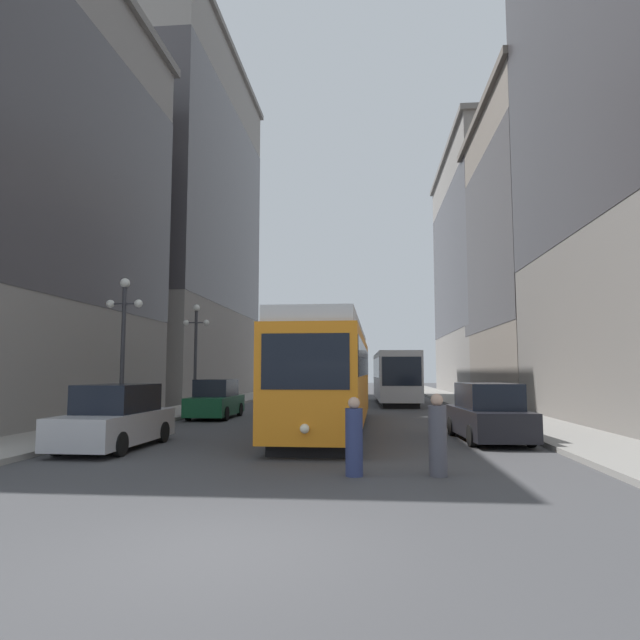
{
  "coord_description": "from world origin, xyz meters",
  "views": [
    {
      "loc": [
        1.76,
        -6.8,
        2.19
      ],
      "look_at": [
        0.09,
        11.73,
        3.96
      ],
      "focal_mm": 30.48,
      "sensor_mm": 36.0,
      "label": 1
    }
  ],
  "objects_px": {
    "parked_car_left_mid": "(216,400)",
    "pedestrian_crossing_far": "(354,439)",
    "lamp_post_left_far": "(196,341)",
    "streetcar": "(331,374)",
    "transit_bus": "(395,375)",
    "parked_car_left_near": "(116,419)",
    "parked_car_right_far": "(488,414)",
    "lamp_post_left_near": "(124,329)",
    "pedestrian_crossing_near": "(438,437)"
  },
  "relations": [
    {
      "from": "parked_car_left_mid",
      "to": "lamp_post_left_far",
      "type": "height_order",
      "value": "lamp_post_left_far"
    },
    {
      "from": "streetcar",
      "to": "lamp_post_left_near",
      "type": "relative_size",
      "value": 2.7
    },
    {
      "from": "pedestrian_crossing_far",
      "to": "lamp_post_left_near",
      "type": "xyz_separation_m",
      "value": [
        -8.83,
        7.84,
        3.03
      ]
    },
    {
      "from": "parked_car_left_near",
      "to": "pedestrian_crossing_near",
      "type": "xyz_separation_m",
      "value": [
        8.69,
        -3.35,
        -0.04
      ]
    },
    {
      "from": "parked_car_right_far",
      "to": "pedestrian_crossing_far",
      "type": "relative_size",
      "value": 2.79
    },
    {
      "from": "lamp_post_left_far",
      "to": "parked_car_left_near",
      "type": "bearing_deg",
      "value": -81.6
    },
    {
      "from": "streetcar",
      "to": "parked_car_right_far",
      "type": "relative_size",
      "value": 3.26
    },
    {
      "from": "pedestrian_crossing_far",
      "to": "lamp_post_left_near",
      "type": "distance_m",
      "value": 12.19
    },
    {
      "from": "transit_bus",
      "to": "streetcar",
      "type": "bearing_deg",
      "value": -102.01
    },
    {
      "from": "streetcar",
      "to": "pedestrian_crossing_far",
      "type": "xyz_separation_m",
      "value": [
        1.14,
        -9.11,
        -1.33
      ]
    },
    {
      "from": "pedestrian_crossing_far",
      "to": "parked_car_left_mid",
      "type": "bearing_deg",
      "value": 175.3
    },
    {
      "from": "pedestrian_crossing_far",
      "to": "lamp_post_left_near",
      "type": "bearing_deg",
      "value": -163.09
    },
    {
      "from": "parked_car_right_far",
      "to": "transit_bus",
      "type": "bearing_deg",
      "value": -87.72
    },
    {
      "from": "transit_bus",
      "to": "lamp_post_left_near",
      "type": "distance_m",
      "value": 21.47
    },
    {
      "from": "parked_car_left_near",
      "to": "pedestrian_crossing_near",
      "type": "height_order",
      "value": "parked_car_left_near"
    },
    {
      "from": "lamp_post_left_far",
      "to": "parked_car_left_mid",
      "type": "bearing_deg",
      "value": -54.34
    },
    {
      "from": "pedestrian_crossing_near",
      "to": "streetcar",
      "type": "bearing_deg",
      "value": -12.21
    },
    {
      "from": "parked_car_left_near",
      "to": "parked_car_right_far",
      "type": "height_order",
      "value": "same"
    },
    {
      "from": "parked_car_left_near",
      "to": "pedestrian_crossing_near",
      "type": "relative_size",
      "value": 2.67
    },
    {
      "from": "streetcar",
      "to": "parked_car_left_mid",
      "type": "relative_size",
      "value": 3.47
    },
    {
      "from": "parked_car_left_mid",
      "to": "pedestrian_crossing_far",
      "type": "relative_size",
      "value": 2.62
    },
    {
      "from": "parked_car_left_near",
      "to": "parked_car_right_far",
      "type": "bearing_deg",
      "value": 14.35
    },
    {
      "from": "parked_car_left_mid",
      "to": "pedestrian_crossing_far",
      "type": "height_order",
      "value": "parked_car_left_mid"
    },
    {
      "from": "parked_car_left_mid",
      "to": "pedestrian_crossing_far",
      "type": "bearing_deg",
      "value": -63.32
    },
    {
      "from": "parked_car_right_far",
      "to": "lamp_post_left_near",
      "type": "bearing_deg",
      "value": -10.77
    },
    {
      "from": "parked_car_left_near",
      "to": "streetcar",
      "type": "bearing_deg",
      "value": 44.87
    },
    {
      "from": "pedestrian_crossing_far",
      "to": "pedestrian_crossing_near",
      "type": "bearing_deg",
      "value": 63.82
    },
    {
      "from": "pedestrian_crossing_near",
      "to": "pedestrian_crossing_far",
      "type": "height_order",
      "value": "pedestrian_crossing_near"
    },
    {
      "from": "pedestrian_crossing_far",
      "to": "parked_car_right_far",
      "type": "bearing_deg",
      "value": 115.06
    },
    {
      "from": "streetcar",
      "to": "transit_bus",
      "type": "height_order",
      "value": "streetcar"
    },
    {
      "from": "parked_car_left_mid",
      "to": "lamp_post_left_far",
      "type": "bearing_deg",
      "value": 125.56
    },
    {
      "from": "lamp_post_left_near",
      "to": "lamp_post_left_far",
      "type": "distance_m",
      "value": 8.54
    },
    {
      "from": "lamp_post_left_far",
      "to": "streetcar",
      "type": "bearing_deg",
      "value": -43.4
    },
    {
      "from": "parked_car_left_near",
      "to": "transit_bus",
      "type": "bearing_deg",
      "value": 69.14
    },
    {
      "from": "pedestrian_crossing_far",
      "to": "lamp_post_left_far",
      "type": "height_order",
      "value": "lamp_post_left_far"
    },
    {
      "from": "lamp_post_left_near",
      "to": "lamp_post_left_far",
      "type": "xyz_separation_m",
      "value": [
        0.0,
        8.54,
        0.03
      ]
    },
    {
      "from": "transit_bus",
      "to": "lamp_post_left_far",
      "type": "distance_m",
      "value": 14.83
    },
    {
      "from": "transit_bus",
      "to": "parked_car_right_far",
      "type": "bearing_deg",
      "value": -85.67
    },
    {
      "from": "parked_car_left_mid",
      "to": "transit_bus",
      "type": "bearing_deg",
      "value": 54.06
    },
    {
      "from": "streetcar",
      "to": "parked_car_left_near",
      "type": "bearing_deg",
      "value": -135.09
    },
    {
      "from": "parked_car_left_near",
      "to": "lamp_post_left_far",
      "type": "relative_size",
      "value": 0.82
    },
    {
      "from": "pedestrian_crossing_near",
      "to": "lamp_post_left_far",
      "type": "distance_m",
      "value": 19.61
    },
    {
      "from": "streetcar",
      "to": "lamp_post_left_near",
      "type": "xyz_separation_m",
      "value": [
        -7.69,
        -1.27,
        1.69
      ]
    },
    {
      "from": "lamp_post_left_near",
      "to": "parked_car_right_far",
      "type": "bearing_deg",
      "value": -7.43
    },
    {
      "from": "transit_bus",
      "to": "parked_car_right_far",
      "type": "distance_m",
      "value": 20.19
    },
    {
      "from": "pedestrian_crossing_near",
      "to": "lamp_post_left_far",
      "type": "xyz_separation_m",
      "value": [
        -10.59,
        16.22,
        3.02
      ]
    },
    {
      "from": "lamp_post_left_far",
      "to": "pedestrian_crossing_far",
      "type": "bearing_deg",
      "value": -61.68
    },
    {
      "from": "streetcar",
      "to": "parked_car_left_mid",
      "type": "xyz_separation_m",
      "value": [
        -5.79,
        4.62,
        -1.26
      ]
    },
    {
      "from": "parked_car_left_mid",
      "to": "pedestrian_crossing_far",
      "type": "distance_m",
      "value": 15.38
    },
    {
      "from": "lamp_post_left_far",
      "to": "transit_bus",
      "type": "bearing_deg",
      "value": 42.02
    }
  ]
}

